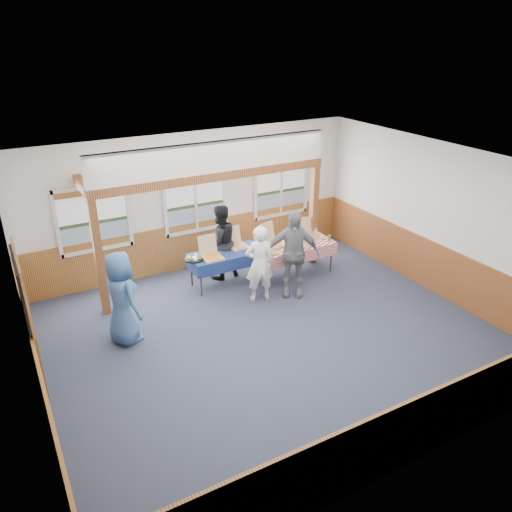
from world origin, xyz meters
The scene contains 31 objects.
floor centered at (0.00, 0.00, 0.00)m, with size 8.00×8.00×0.00m, color #2B3246.
ceiling centered at (0.00, 0.00, 3.20)m, with size 8.00×8.00×0.00m, color white.
wall_back centered at (0.00, 3.50, 1.60)m, with size 8.00×8.00×0.00m, color silver.
wall_front centered at (0.00, -3.50, 1.60)m, with size 8.00×8.00×0.00m, color silver.
wall_left centered at (-4.00, 0.00, 1.60)m, with size 8.00×8.00×0.00m, color silver.
wall_right centered at (4.00, 0.00, 1.60)m, with size 8.00×8.00×0.00m, color silver.
wainscot_back centered at (0.00, 3.48, 0.55)m, with size 7.98×0.05×1.10m, color brown.
wainscot_front centered at (0.00, -3.48, 0.55)m, with size 7.98×0.05×1.10m, color brown.
wainscot_left centered at (-3.98, 0.00, 0.55)m, with size 0.05×6.98×1.10m, color brown.
wainscot_right centered at (3.98, 0.00, 0.55)m, with size 0.05×6.98×1.10m, color brown.
cased_opening centered at (-3.96, 0.90, 1.05)m, with size 0.06×1.30×2.10m, color #2E2E2E.
window_left centered at (-2.30, 3.46, 1.68)m, with size 1.56×0.10×1.46m.
window_mid centered at (0.00, 3.46, 1.68)m, with size 1.56×0.10×1.46m.
window_right centered at (2.30, 3.46, 1.68)m, with size 1.56×0.10×1.46m.
post_left centered at (-2.50, 2.30, 1.20)m, with size 0.15×0.15×2.40m, color #552B13.
post_right centered at (2.50, 2.30, 1.20)m, with size 0.15×0.15×2.40m, color #552B13.
cross_beam centered at (0.00, 2.30, 2.49)m, with size 5.15×0.18×0.18m, color #552B13.
table_left centered at (0.19, 2.27, 0.69)m, with size 1.81×1.40×0.76m.
table_right centered at (1.69, 1.95, 0.70)m, with size 2.09×1.30×0.76m.
pizza_box_a centered at (-0.21, 2.16, 0.82)m, with size 0.41×0.50×0.45m.
pizza_box_b centered at (0.54, 2.43, 0.82)m, with size 0.43×0.51×0.43m.
pizza_box_c centered at (0.95, 1.85, 0.82)m, with size 0.44×0.51×0.43m.
pizza_box_d centered at (1.33, 2.14, 0.83)m, with size 0.56×0.63×0.47m.
pizza_box_e centered at (1.93, 1.87, 0.82)m, with size 0.50×0.57×0.44m.
pizza_box_f centered at (2.35, 2.09, 0.82)m, with size 0.47×0.54×0.43m.
veggie_tray centered at (-0.56, 2.27, 0.79)m, with size 0.41×0.41×0.09m.
drink_glass centered at (2.54, 1.70, 0.83)m, with size 0.07×0.07×0.15m, color #945F18.
woman_white centered at (0.48, 1.30, 0.83)m, with size 0.60×0.40×1.65m, color white.
woman_black centered at (0.21, 2.62, 0.87)m, with size 0.84×0.66×1.73m, color black.
man_blue centered at (-2.41, 1.15, 0.88)m, with size 0.86×0.56×1.76m, color #3D6399.
person_grey centered at (1.20, 1.16, 0.95)m, with size 1.11×0.46×1.90m, color slate.
Camera 1 is at (-4.04, -6.77, 5.26)m, focal length 35.00 mm.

